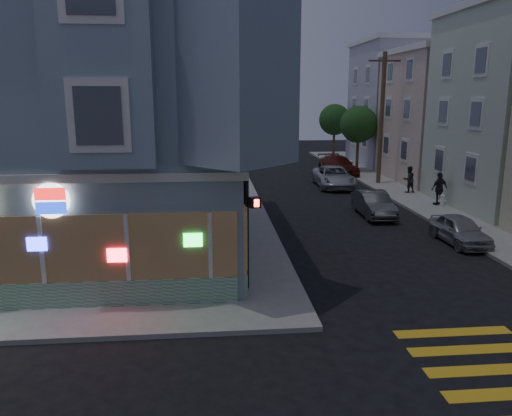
{
  "coord_description": "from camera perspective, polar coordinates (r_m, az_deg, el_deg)",
  "views": [
    {
      "loc": [
        0.04,
        -10.22,
        6.28
      ],
      "look_at": [
        1.53,
        5.8,
        2.63
      ],
      "focal_mm": 35.0,
      "sensor_mm": 36.0,
      "label": 1
    }
  ],
  "objects": [
    {
      "name": "ground",
      "position": [
        11.99,
        -4.98,
        -18.83
      ],
      "size": [
        120.0,
        120.0,
        0.0
      ],
      "primitive_type": "plane",
      "color": "black",
      "rests_on": "ground"
    },
    {
      "name": "sidewalk_nw",
      "position": [
        36.4,
        -27.07,
        1.57
      ],
      "size": [
        33.0,
        42.0,
        0.15
      ],
      "primitive_type": "cube",
      "color": "gray",
      "rests_on": "ground"
    },
    {
      "name": "corner_building",
      "position": [
        22.05,
        -21.61,
        10.72
      ],
      "size": [
        14.6,
        14.6,
        11.4
      ],
      "color": "gray",
      "rests_on": "sidewalk_nw"
    },
    {
      "name": "row_house_c",
      "position": [
        40.27,
        23.93,
        9.39
      ],
      "size": [
        12.0,
        8.6,
        9.0
      ],
      "primitive_type": "cube",
      "color": "#BAA990",
      "rests_on": "sidewalk_ne"
    },
    {
      "name": "row_house_d",
      "position": [
        48.32,
        18.8,
        11.08
      ],
      "size": [
        12.0,
        8.6,
        10.5
      ],
      "primitive_type": "cube",
      "color": "#AEA9BA",
      "rests_on": "sidewalk_ne"
    },
    {
      "name": "utility_pole",
      "position": [
        36.28,
        14.16,
        10.07
      ],
      "size": [
        2.2,
        0.3,
        9.0
      ],
      "color": "#4C3826",
      "rests_on": "sidewalk_ne"
    },
    {
      "name": "street_tree_near",
      "position": [
        42.08,
        11.65,
        9.34
      ],
      "size": [
        3.0,
        3.0,
        5.3
      ],
      "color": "#4C3826",
      "rests_on": "sidewalk_ne"
    },
    {
      "name": "street_tree_far",
      "position": [
        49.78,
        8.97,
        9.94
      ],
      "size": [
        3.0,
        3.0,
        5.3
      ],
      "color": "#4C3826",
      "rests_on": "sidewalk_ne"
    },
    {
      "name": "pedestrian_a",
      "position": [
        33.49,
        17.05,
        3.15
      ],
      "size": [
        0.96,
        0.83,
        1.69
      ],
      "primitive_type": "imported",
      "rotation": [
        0.0,
        0.0,
        3.41
      ],
      "color": "black",
      "rests_on": "sidewalk_ne"
    },
    {
      "name": "pedestrian_b",
      "position": [
        30.19,
        20.22,
        2.1
      ],
      "size": [
        1.19,
        0.79,
        1.88
      ],
      "primitive_type": "imported",
      "rotation": [
        0.0,
        0.0,
        3.48
      ],
      "color": "black",
      "rests_on": "sidewalk_ne"
    },
    {
      "name": "parked_car_a",
      "position": [
        23.19,
        22.27,
        -2.32
      ],
      "size": [
        1.52,
        3.63,
        1.23
      ],
      "primitive_type": "imported",
      "rotation": [
        0.0,
        0.0,
        0.02
      ],
      "color": "#989AA0",
      "rests_on": "ground"
    },
    {
      "name": "parked_car_b",
      "position": [
        27.02,
        13.28,
        0.45
      ],
      "size": [
        1.46,
        4.05,
        1.33
      ],
      "primitive_type": "imported",
      "rotation": [
        0.0,
        0.0,
        -0.01
      ],
      "color": "#3C3F41",
      "rests_on": "ground"
    },
    {
      "name": "parked_car_c",
      "position": [
        40.54,
        9.36,
        4.79
      ],
      "size": [
        2.61,
        5.39,
        1.51
      ],
      "primitive_type": "imported",
      "rotation": [
        0.0,
        0.0,
        0.1
      ],
      "color": "#571D14",
      "rests_on": "ground"
    },
    {
      "name": "parked_car_d",
      "position": [
        35.15,
        8.87,
        3.54
      ],
      "size": [
        2.61,
        5.28,
        1.44
      ],
      "primitive_type": "imported",
      "rotation": [
        0.0,
        0.0,
        -0.04
      ],
      "color": "#AFB4BA",
      "rests_on": "ground"
    },
    {
      "name": "traffic_signal",
      "position": [
        15.35,
        -1.03,
        3.09
      ],
      "size": [
        0.66,
        0.59,
        5.24
      ],
      "rotation": [
        0.0,
        0.0,
        0.35
      ],
      "color": "black",
      "rests_on": "sidewalk_nw"
    },
    {
      "name": "fire_hydrant",
      "position": [
        29.9,
        20.5,
        0.87
      ],
      "size": [
        0.41,
        0.24,
        0.71
      ],
      "color": "white",
      "rests_on": "sidewalk_ne"
    }
  ]
}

